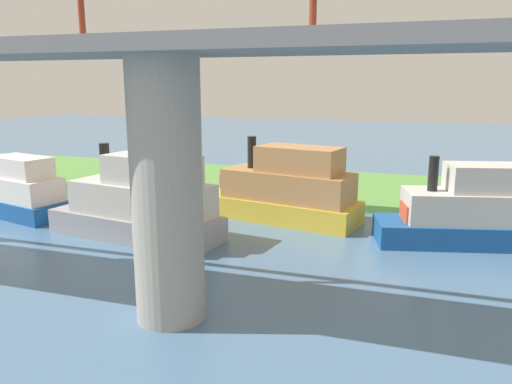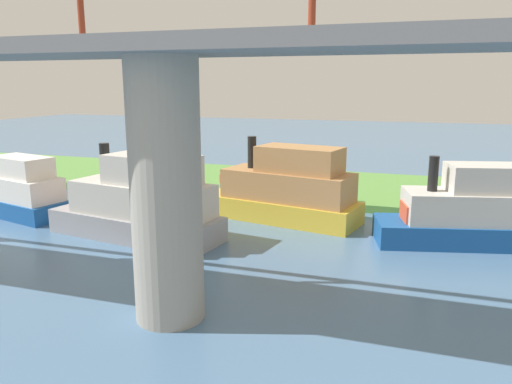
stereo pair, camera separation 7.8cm
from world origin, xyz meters
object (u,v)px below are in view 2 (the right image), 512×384
at_px(person_on_bank, 222,181).
at_px(motorboat_red, 16,191).
at_px(mooring_post, 351,194).
at_px(skiff_small, 285,190).
at_px(pontoon_yellow, 140,204).
at_px(houseboat_blue, 472,212).
at_px(bridge_pylon, 166,193).

relative_size(person_on_bank, motorboat_red, 0.17).
bearing_deg(mooring_post, person_on_bank, -2.86).
bearing_deg(skiff_small, motorboat_red, 14.09).
height_order(motorboat_red, pontoon_yellow, pontoon_yellow).
xyz_separation_m(mooring_post, houseboat_blue, (-6.81, 5.42, 0.68)).
bearing_deg(pontoon_yellow, houseboat_blue, -165.37).
xyz_separation_m(mooring_post, skiff_small, (3.37, 3.95, 0.83)).
xyz_separation_m(bridge_pylon, motorboat_red, (15.67, -9.47, -2.93)).
xyz_separation_m(person_on_bank, pontoon_yellow, (0.48, 10.18, 0.61)).
bearing_deg(bridge_pylon, skiff_small, -91.83).
height_order(bridge_pylon, person_on_bank, bridge_pylon).
height_order(person_on_bank, houseboat_blue, houseboat_blue).
bearing_deg(motorboat_red, pontoon_yellow, 169.99).
bearing_deg(bridge_pylon, motorboat_red, -31.14).
relative_size(mooring_post, houseboat_blue, 0.10).
distance_m(motorboat_red, houseboat_blue, 26.40).
relative_size(bridge_pylon, mooring_post, 9.26).
relative_size(person_on_bank, pontoon_yellow, 0.14).
relative_size(mooring_post, motorboat_red, 0.11).
distance_m(pontoon_yellow, skiff_small, 8.55).
height_order(bridge_pylon, houseboat_blue, bridge_pylon).
bearing_deg(houseboat_blue, mooring_post, -38.54).
bearing_deg(person_on_bank, motorboat_red, 39.46).
distance_m(mooring_post, skiff_small, 5.26).
relative_size(bridge_pylon, person_on_bank, 6.38).
height_order(person_on_bank, pontoon_yellow, pontoon_yellow).
distance_m(person_on_bank, mooring_post, 9.21).
bearing_deg(houseboat_blue, person_on_bank, -20.18).
bearing_deg(skiff_small, houseboat_blue, 171.79).
bearing_deg(bridge_pylon, pontoon_yellow, -52.79).
distance_m(houseboat_blue, pontoon_yellow, 17.03).
height_order(bridge_pylon, skiff_small, bridge_pylon).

